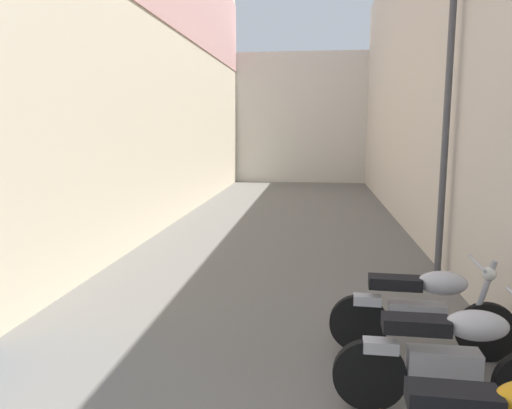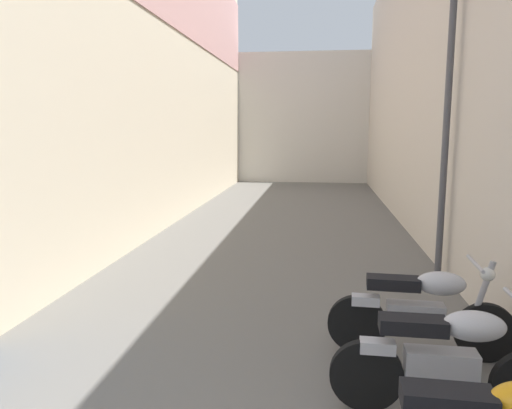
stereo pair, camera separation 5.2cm
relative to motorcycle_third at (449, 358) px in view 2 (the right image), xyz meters
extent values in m
plane|color=#66635E|center=(-1.81, 4.88, -0.50)|extent=(36.39, 36.39, 0.00)
cube|color=beige|center=(-4.76, 6.88, 3.66)|extent=(0.40, 20.39, 8.33)
cube|color=beige|center=(1.14, 6.88, 3.03)|extent=(0.40, 20.39, 7.06)
cube|color=beige|center=(-1.81, 18.08, 2.23)|extent=(8.50, 2.00, 5.46)
cube|color=black|center=(-0.29, -1.07, 0.26)|extent=(0.53, 0.24, 0.12)
cylinder|color=black|center=(-0.63, 0.02, -0.20)|extent=(0.60, 0.10, 0.60)
cube|color=#9E9EA3|center=(-0.06, 0.00, -0.08)|extent=(0.57, 0.22, 0.28)
ellipsoid|color=#B7B7BC|center=(0.17, 0.00, 0.28)|extent=(0.49, 0.27, 0.24)
cube|color=black|center=(-0.29, 0.01, 0.26)|extent=(0.53, 0.23, 0.12)
cube|color=#B7B7BC|center=(-0.55, 0.02, 0.06)|extent=(0.28, 0.15, 0.10)
cylinder|color=black|center=(0.61, 1.03, -0.20)|extent=(0.60, 0.11, 0.60)
cylinder|color=black|center=(-0.63, 1.10, -0.20)|extent=(0.60, 0.11, 0.60)
cube|color=#9E9EA3|center=(-0.06, 1.07, -0.08)|extent=(0.57, 0.23, 0.28)
ellipsoid|color=#B7B7BC|center=(0.17, 1.06, 0.28)|extent=(0.49, 0.28, 0.24)
cube|color=black|center=(-0.29, 1.08, 0.26)|extent=(0.53, 0.25, 0.12)
cylinder|color=#9E9EA3|center=(0.54, 1.04, 0.15)|extent=(0.25, 0.07, 0.77)
cylinder|color=#9E9EA3|center=(0.47, 1.04, 0.50)|extent=(0.07, 0.58, 0.04)
sphere|color=silver|center=(0.59, 1.03, 0.40)|extent=(0.14, 0.14, 0.14)
cube|color=#B7B7BC|center=(-0.55, 1.09, 0.06)|extent=(0.29, 0.15, 0.10)
cylinder|color=#47474C|center=(0.79, 3.77, 1.85)|extent=(0.10, 0.10, 4.70)
camera|label=1|loc=(-1.10, -3.80, 1.80)|focal=34.17mm
camera|label=2|loc=(-1.05, -3.79, 1.80)|focal=34.17mm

